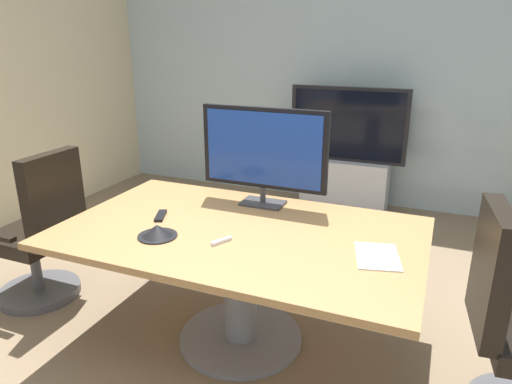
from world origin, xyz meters
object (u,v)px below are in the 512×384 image
(conference_table, at_px, (240,257))
(conference_phone, at_px, (157,231))
(remote_control, at_px, (161,216))
(wall_display_unit, at_px, (345,170))
(office_chair_left, at_px, (41,240))
(tv_monitor, at_px, (264,151))

(conference_table, bearing_deg, conference_phone, -145.60)
(conference_table, distance_m, remote_control, 0.56)
(wall_display_unit, bearing_deg, conference_table, -92.20)
(conference_table, xyz_separation_m, conference_phone, (-0.38, -0.26, 0.20))
(office_chair_left, xyz_separation_m, conference_phone, (1.09, -0.17, 0.32))
(conference_phone, distance_m, remote_control, 0.29)
(wall_display_unit, bearing_deg, remote_control, -103.93)
(conference_table, distance_m, tv_monitor, 0.70)
(wall_display_unit, xyz_separation_m, remote_control, (-0.62, -2.51, 0.31))
(conference_table, relative_size, office_chair_left, 1.89)
(tv_monitor, xyz_separation_m, remote_control, (-0.50, -0.46, -0.35))
(tv_monitor, distance_m, conference_phone, 0.86)
(wall_display_unit, bearing_deg, tv_monitor, -93.53)
(tv_monitor, height_order, remote_control, tv_monitor)
(tv_monitor, xyz_separation_m, wall_display_unit, (0.13, 2.05, -0.66))
(wall_display_unit, height_order, conference_phone, wall_display_unit)
(conference_phone, bearing_deg, conference_table, 34.40)
(conference_table, distance_m, conference_phone, 0.50)
(conference_phone, bearing_deg, tv_monitor, 63.81)
(office_chair_left, xyz_separation_m, tv_monitor, (1.44, 0.54, 0.64))
(conference_table, xyz_separation_m, remote_control, (-0.53, -0.01, 0.18))
(wall_display_unit, relative_size, remote_control, 7.71)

